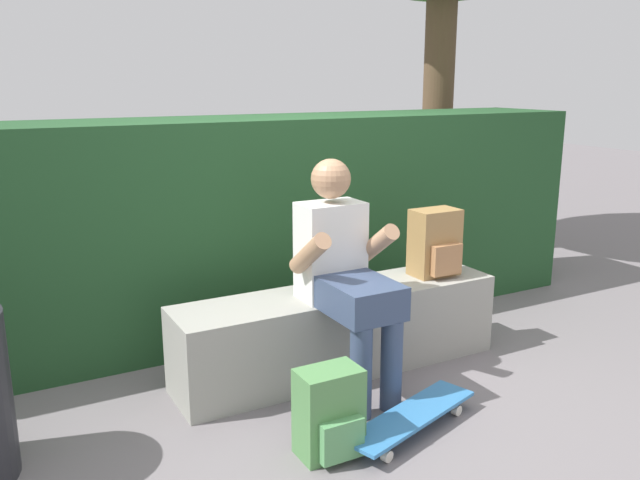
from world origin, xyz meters
TOP-DOWN VIEW (x-y plane):
  - ground_plane at (0.00, 0.00)m, footprint 24.00×24.00m
  - bench_main at (0.00, 0.30)m, footprint 1.90×0.43m
  - person_skater at (-0.10, 0.09)m, footprint 0.49×0.62m
  - skateboard_near_person at (-0.05, -0.45)m, footprint 0.82×0.43m
  - backpack_on_bench at (0.66, 0.29)m, footprint 0.28×0.23m
  - backpack_on_ground at (-0.48, -0.44)m, footprint 0.28×0.23m
  - hedge_row at (-0.22, 1.22)m, footprint 5.05×0.75m

SIDE VIEW (x-z plane):
  - ground_plane at x=0.00m, z-range 0.00..0.00m
  - skateboard_near_person at x=-0.05m, z-range 0.03..0.12m
  - backpack_on_ground at x=-0.48m, z-range -0.01..0.39m
  - bench_main at x=0.00m, z-range 0.00..0.47m
  - backpack_on_bench at x=0.66m, z-range 0.47..0.87m
  - person_skater at x=-0.10m, z-range 0.06..1.28m
  - hedge_row at x=-0.22m, z-range 0.00..1.39m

